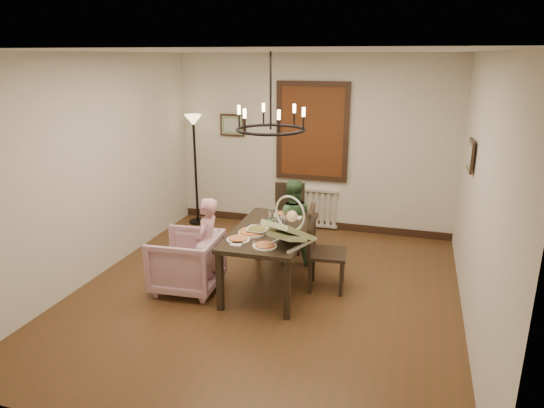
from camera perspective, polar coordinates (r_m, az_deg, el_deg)
The scene contains 17 objects.
room_shell at distance 5.79m, azimuth 0.27°, elevation 3.56°, with size 4.51×5.00×2.81m.
dining_table at distance 5.89m, azimuth -0.15°, elevation -3.80°, with size 0.93×1.61×0.74m.
chair_far at distance 7.01m, azimuth 1.89°, elevation -1.72°, with size 0.43×0.43×0.99m, color black, non-canonical shape.
chair_right at distance 5.91m, azimuth 6.55°, elevation -5.27°, with size 0.46×0.46×1.03m, color black, non-canonical shape.
armchair at distance 6.01m, azimuth -10.03°, elevation -6.73°, with size 0.76×0.78×0.71m, color #C597A6.
elderly_woman at distance 5.89m, azimuth -7.60°, elevation -5.74°, with size 0.35×0.23×0.97m, color #D093A0.
seated_man at distance 6.60m, azimuth 2.33°, elevation -2.97°, with size 0.48×0.37×0.98m, color #395E38.
baby_bouncer at distance 5.33m, azimuth 1.95°, elevation -2.92°, with size 0.42×0.59×0.38m, color #B5C98B, non-canonical shape.
salad_bowl at distance 5.73m, azimuth -1.73°, elevation -3.10°, with size 0.31×0.31×0.08m, color white.
pizza_platter at distance 5.72m, azimuth -2.40°, elevation -3.32°, with size 0.33×0.33×0.04m, color tan.
drinking_glass at distance 5.96m, azimuth 0.74°, elevation -2.00°, with size 0.07×0.07×0.13m, color silver.
window_blinds at distance 7.75m, azimuth 4.73°, elevation 8.46°, with size 1.00×0.03×1.40m, color #532A10.
radiator at distance 8.05m, azimuth 4.55°, elevation -0.35°, with size 0.92×0.12×0.62m, color silver, non-canonical shape.
picture_back at distance 8.14m, azimuth -4.69°, elevation 9.24°, with size 0.42×0.03×0.36m, color black.
picture_right at distance 6.06m, azimuth 22.36°, elevation 5.30°, with size 0.42×0.03×0.36m, color black.
floor_lamp at distance 8.20m, azimuth -8.97°, elevation 3.82°, with size 0.30×0.30×1.80m, color black, non-canonical shape.
chandelier at distance 5.56m, azimuth -0.16°, elevation 8.76°, with size 0.80×0.80×0.04m, color black.
Camera 1 is at (1.60, -5.03, 2.76)m, focal length 32.00 mm.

